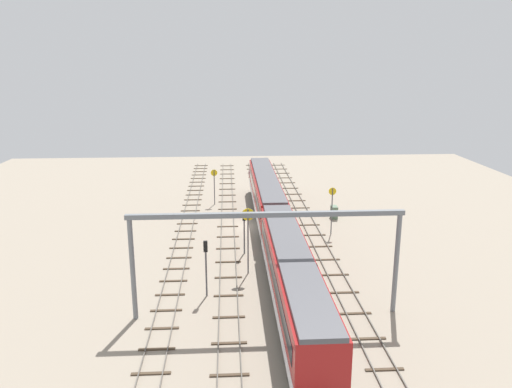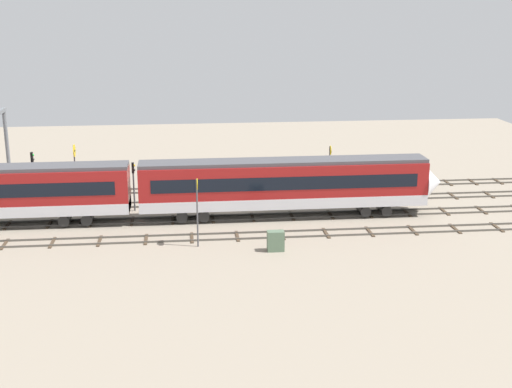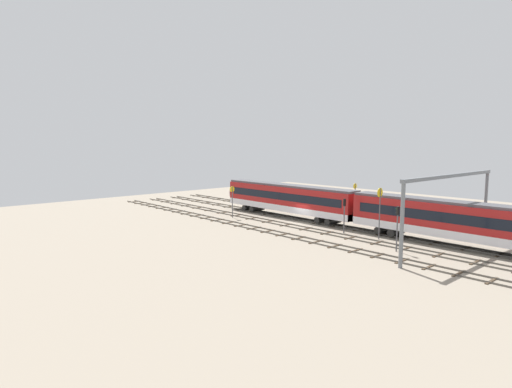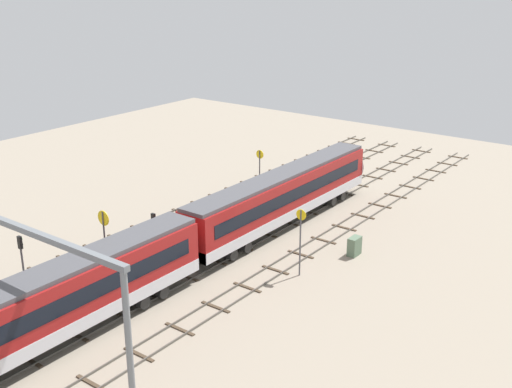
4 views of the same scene
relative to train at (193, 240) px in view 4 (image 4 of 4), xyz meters
name	(u,v)px [view 4 (image 4 of 4)]	position (x,y,z in m)	size (l,w,h in m)	color
ground_plane	(232,234)	(7.48, 2.37, -2.66)	(89.70, 89.70, 0.00)	gray
track_near_foreground	(301,254)	(7.48, -4.73, -2.59)	(73.70, 2.40, 0.16)	#59544C
track_with_train	(253,240)	(7.48, 0.00, -2.59)	(73.70, 2.40, 0.16)	#59544C
track_middle	(211,227)	(7.48, 4.73, -2.59)	(73.70, 2.40, 0.16)	#59544C
track_second_far	(172,216)	(7.48, 9.46, -2.60)	(73.70, 2.40, 0.16)	#59544C
train	(193,240)	(0.00, 0.00, 0.00)	(50.40, 3.24, 4.80)	maroon
overhead_gantry	(12,250)	(-13.26, 1.94, 3.48)	(0.40, 19.83, 7.97)	slate
speed_sign_near_foreground	(260,166)	(17.05, 6.43, 0.38)	(0.14, 0.86, 4.72)	#4C4C51
speed_sign_mid_trackside	(300,234)	(4.41, -6.61, 0.64)	(0.14, 0.82, 5.23)	#4C4C51
speed_sign_far_trackside	(105,238)	(-5.67, 2.96, 1.36)	(0.14, 1.09, 6.03)	#4C4C51
signal_light_trackside_approach	(22,258)	(-9.93, 6.48, 0.41)	(0.31, 0.32, 4.70)	#4C4C51
signal_light_trackside_departure	(154,232)	(-0.85, 3.12, 0.17)	(0.31, 0.32, 4.31)	#4C4C51
relay_cabinet	(354,246)	(10.02, -8.15, -1.90)	(1.26, 0.70, 1.51)	#597259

